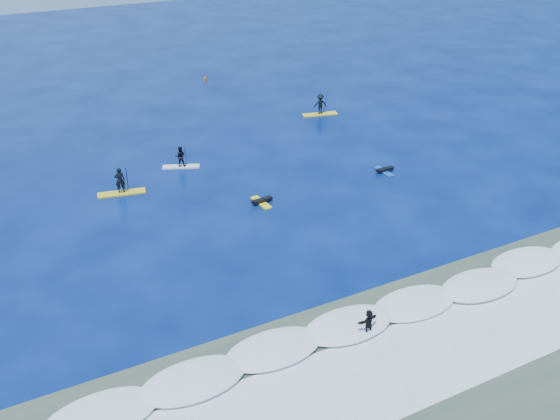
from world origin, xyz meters
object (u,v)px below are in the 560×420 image
sup_paddler_left (120,184)px  prone_paddler_far (384,170)px  marker_buoy (205,79)px  prone_paddler_near (261,201)px  sup_paddler_center (180,158)px  sup_paddler_right (320,105)px  wave_surfer (368,323)px

sup_paddler_left → prone_paddler_far: bearing=-4.8°
marker_buoy → prone_paddler_far: bearing=-83.0°
prone_paddler_near → sup_paddler_center: bearing=14.9°
sup_paddler_center → prone_paddler_far: (13.06, -7.78, -0.58)m
sup_paddler_center → sup_paddler_right: bearing=41.4°
prone_paddler_near → prone_paddler_far: bearing=-93.0°
sup_paddler_right → prone_paddler_far: (-2.18, -12.98, -0.74)m
prone_paddler_near → prone_paddler_far: 10.25m
sup_paddler_center → prone_paddler_far: sup_paddler_center is taller
prone_paddler_near → marker_buoy: size_ratio=3.06×
sup_paddler_center → wave_surfer: bearing=-64.2°
sup_paddler_right → marker_buoy: 15.50m
sup_paddler_right → prone_paddler_near: bearing=-119.6°
prone_paddler_near → sup_paddler_right: bearing=-47.6°
wave_surfer → prone_paddler_near: bearing=76.1°
sup_paddler_center → marker_buoy: (9.67, 19.65, -0.43)m
sup_paddler_right → prone_paddler_far: 13.19m
sup_paddler_center → marker_buoy: sup_paddler_center is taller
prone_paddler_near → wave_surfer: 14.71m
sup_paddler_left → prone_paddler_near: sup_paddler_left is taller
sup_paddler_left → prone_paddler_near: size_ratio=1.63×
sup_paddler_left → sup_paddler_right: (20.37, 7.50, 0.17)m
prone_paddler_near → prone_paddler_far: size_ratio=1.05×
sup_paddler_center → sup_paddler_left: bearing=-133.4°
sup_paddler_right → sup_paddler_left: bearing=-146.2°
wave_surfer → marker_buoy: bearing=70.7°
prone_paddler_far → marker_buoy: size_ratio=2.93×
wave_surfer → sup_paddler_right: bearing=55.3°
prone_paddler_far → marker_buoy: bearing=7.9°
prone_paddler_near → marker_buoy: (6.85, 27.68, 0.15)m
prone_paddler_far → wave_surfer: wave_surfer is taller
sup_paddler_right → marker_buoy: sup_paddler_right is taller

